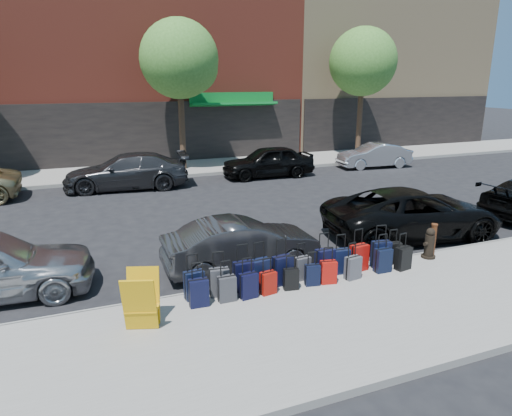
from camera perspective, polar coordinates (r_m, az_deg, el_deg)
name	(u,v)px	position (r m, az deg, el deg)	size (l,w,h in m)	color
ground	(235,226)	(14.84, -2.60, -2.20)	(120.00, 120.00, 0.00)	black
sidewalk_near	(344,317)	(9.40, 10.89, -13.23)	(60.00, 4.00, 0.15)	gray
sidewalk_far	(172,169)	(24.21, -10.43, 4.84)	(60.00, 4.00, 0.15)	gray
curb_near	(297,277)	(10.95, 5.20, -8.60)	(60.00, 0.08, 0.15)	gray
curb_far	(181,176)	(22.27, -9.38, 3.94)	(60.00, 0.08, 0.15)	gray
building_right	(357,18)	(37.74, 12.48, 22.20)	(15.00, 12.12, 18.00)	tan
tree_center	(182,61)	(23.45, -9.23, 17.66)	(3.80, 3.80, 7.27)	black
tree_right	(365,64)	(27.74, 13.47, 17.14)	(3.80, 3.80, 7.27)	black
suitcase_front_0	(194,285)	(9.73, -7.72, -9.50)	(0.43, 0.27, 0.97)	black
suitcase_front_1	(219,282)	(9.80, -4.60, -9.21)	(0.43, 0.27, 0.98)	#35363A
suitcase_front_2	(244,276)	(10.01, -1.56, -8.48)	(0.43, 0.24, 1.03)	black
suitcase_front_3	(260,273)	(10.14, 0.56, -8.13)	(0.46, 0.29, 1.03)	black
suitcase_front_4	(283,270)	(10.29, 3.34, -7.75)	(0.47, 0.30, 1.06)	black
suitcase_front_5	(302,268)	(10.57, 5.81, -7.49)	(0.38, 0.24, 0.87)	#3E3F44
suitcase_front_6	(325,262)	(10.83, 8.59, -6.72)	(0.44, 0.26, 1.03)	black
suitcase_front_7	(341,261)	(11.02, 10.59, -6.54)	(0.41, 0.25, 0.95)	black
suitcase_front_8	(359,258)	(11.25, 12.76, -6.06)	(0.45, 0.29, 1.03)	#910D09
suitcase_front_9	(381,254)	(11.55, 15.34, -5.61)	(0.47, 0.30, 1.06)	black
suitcase_front_10	(393,253)	(11.89, 16.77, -5.39)	(0.37, 0.22, 0.87)	black
suitcase_back_0	(199,293)	(9.43, -7.17, -10.46)	(0.40, 0.25, 0.92)	black
suitcase_back_1	(227,289)	(9.58, -3.67, -10.02)	(0.37, 0.21, 0.87)	#323236
suitcase_back_2	(248,286)	(9.69, -0.95, -9.66)	(0.39, 0.25, 0.88)	black
suitcase_back_3	(268,283)	(9.87, 1.53, -9.33)	(0.36, 0.24, 0.80)	maroon
suitcase_back_4	(291,279)	(10.09, 4.39, -8.83)	(0.35, 0.23, 0.77)	black
suitcase_back_5	(312,275)	(10.33, 7.06, -8.29)	(0.35, 0.24, 0.77)	black
suitcase_back_6	(328,272)	(10.47, 9.02, -7.91)	(0.39, 0.27, 0.85)	#A2100A
suitcase_back_7	(353,268)	(10.78, 12.01, -7.31)	(0.39, 0.26, 0.87)	#434248
suitcase_back_9	(383,260)	(11.32, 15.58, -6.30)	(0.39, 0.23, 0.93)	black
suitcase_back_10	(403,258)	(11.60, 17.93, -5.99)	(0.41, 0.28, 0.91)	black
fire_hydrant	(429,244)	(12.53, 20.86, -4.23)	(0.41, 0.36, 0.80)	black
bollard	(433,240)	(12.64, 21.26, -3.69)	(0.16, 0.16, 0.87)	#38190C
display_rack	(142,301)	(8.78, -14.11, -11.18)	(0.78, 0.81, 1.07)	#D79C0B
car_near_1	(242,245)	(11.32, -1.77, -4.61)	(1.36, 3.89, 1.28)	#363538
car_near_2	(413,213)	(14.36, 19.01, -0.62)	(2.44, 5.29, 1.47)	black
car_far_1	(127,171)	(20.44, -15.87, 4.43)	(2.12, 5.23, 1.52)	#303033
car_far_2	(268,161)	(22.09, 1.51, 5.84)	(1.78, 4.41, 1.50)	black
car_far_3	(374,155)	(25.32, 14.55, 6.38)	(1.37, 3.92, 1.29)	silver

